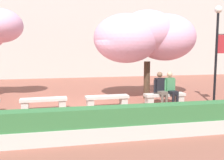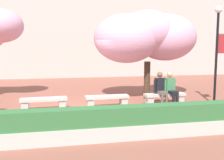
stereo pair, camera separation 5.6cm
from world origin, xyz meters
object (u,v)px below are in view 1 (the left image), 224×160
stone_bench_near_west (44,102)px  stone_bench_near_east (165,97)px  person_seated_right (171,87)px  cherry_tree_main (146,37)px  person_seated_left (161,87)px  stone_bench_center (107,100)px  lamp_post_with_banner (217,46)px

stone_bench_near_west → stone_bench_near_east: (4.54, 0.00, 0.00)m
person_seated_right → cherry_tree_main: cherry_tree_main is taller
stone_bench_near_east → person_seated_left: person_seated_left is taller
stone_bench_center → lamp_post_with_banner: (4.15, -0.41, 1.97)m
stone_bench_near_west → person_seated_right: person_seated_right is taller
stone_bench_near_west → person_seated_right: bearing=-0.6°
stone_bench_center → person_seated_left: person_seated_left is taller
stone_bench_near_east → cherry_tree_main: (-0.29, 1.52, 2.38)m
lamp_post_with_banner → stone_bench_center: bearing=174.3°
person_seated_left → cherry_tree_main: (-0.09, 1.57, 1.98)m
stone_bench_near_west → stone_bench_near_east: bearing=0.0°
stone_bench_center → stone_bench_near_east: same height
person_seated_right → lamp_post_with_banner: lamp_post_with_banner is taller
stone_bench_near_east → person_seated_left: size_ratio=1.26×
stone_bench_center → stone_bench_near_east: (2.27, 0.00, 0.00)m
person_seated_left → cherry_tree_main: cherry_tree_main is taller
person_seated_right → cherry_tree_main: (-0.51, 1.57, 1.98)m
stone_bench_near_west → person_seated_left: bearing=-0.7°
stone_bench_near_east → cherry_tree_main: cherry_tree_main is taller
stone_bench_center → person_seated_left: bearing=-1.5°
person_seated_right → lamp_post_with_banner: (1.66, -0.36, 1.57)m
stone_bench_near_east → cherry_tree_main: 2.84m
stone_bench_near_west → stone_bench_near_east: size_ratio=1.00×
person_seated_right → cherry_tree_main: size_ratio=0.28×
stone_bench_near_west → cherry_tree_main: (4.26, 1.52, 2.38)m
lamp_post_with_banner → stone_bench_near_east: bearing=167.5°
stone_bench_near_west → stone_bench_center: 2.27m
stone_bench_near_east → person_seated_left: bearing=-165.0°
stone_bench_near_west → person_seated_right: size_ratio=1.26×
stone_bench_center → lamp_post_with_banner: lamp_post_with_banner is taller
stone_bench_near_west → stone_bench_center: same height
stone_bench_near_east → person_seated_right: size_ratio=1.26×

